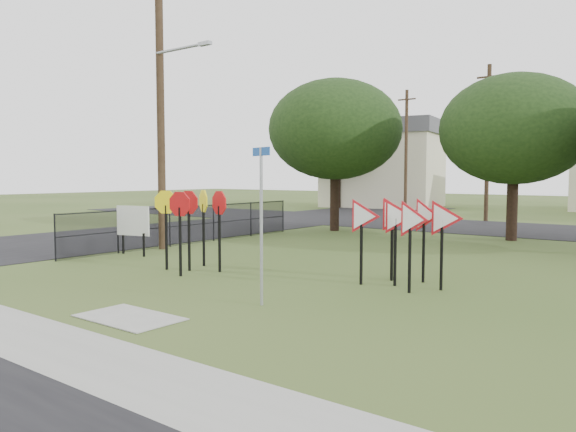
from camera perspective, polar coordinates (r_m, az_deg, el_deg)
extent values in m
plane|color=#354B1C|center=(12.68, -6.99, -8.10)|extent=(140.00, 140.00, 0.00)
cube|color=gray|center=(10.21, -24.11, -11.41)|extent=(30.00, 1.60, 0.02)
cube|color=black|center=(28.10, -10.13, -1.35)|extent=(8.00, 50.00, 0.02)
cube|color=black|center=(30.22, 20.67, -1.17)|extent=(60.00, 8.00, 0.02)
cube|color=gray|center=(11.14, -15.82, -9.90)|extent=(2.00, 1.20, 0.02)
cylinder|color=#969A9F|center=(11.52, -2.72, -1.12)|extent=(0.07, 0.07, 3.25)
cube|color=#0D3F93|center=(11.48, -2.75, 6.56)|extent=(0.64, 0.25, 0.17)
cube|color=black|center=(15.98, -10.01, -2.25)|extent=(0.06, 0.06, 1.84)
cube|color=black|center=(15.64, -6.98, -2.35)|extent=(0.06, 0.06, 1.84)
cube|color=black|center=(15.16, -10.89, -2.61)|extent=(0.06, 0.06, 1.84)
cube|color=black|center=(16.28, -12.26, -2.16)|extent=(0.06, 0.06, 1.84)
cube|color=black|center=(16.74, -8.56, -1.94)|extent=(0.06, 0.06, 1.84)
cube|color=black|center=(13.89, 7.45, -3.58)|extent=(0.05, 0.05, 1.65)
cube|color=black|center=(13.86, 10.83, -3.63)|extent=(0.05, 0.05, 1.65)
cube|color=black|center=(13.10, 12.26, -4.11)|extent=(0.05, 0.05, 1.65)
cube|color=black|center=(14.51, 10.52, -3.28)|extent=(0.05, 0.05, 1.65)
cube|color=black|center=(14.45, 13.61, -3.36)|extent=(0.05, 0.05, 1.65)
cube|color=black|center=(13.58, 15.33, -3.87)|extent=(0.05, 0.05, 1.65)
cube|color=black|center=(14.76, 10.50, -3.15)|extent=(0.05, 0.05, 1.65)
cube|color=black|center=(19.99, -16.39, -2.60)|extent=(0.06, 0.06, 0.77)
cube|color=black|center=(19.11, -14.44, -2.87)|extent=(0.06, 0.06, 0.77)
cube|color=silver|center=(19.47, -15.48, -0.47)|extent=(1.30, 0.34, 1.00)
cylinder|color=#412E1E|center=(20.95, -12.82, 10.41)|extent=(0.28, 0.28, 10.00)
cylinder|color=#969A9F|center=(20.31, -10.89, 16.37)|extent=(2.40, 0.10, 0.10)
cube|color=#969A9F|center=(19.45, -8.44, 16.94)|extent=(0.50, 0.18, 0.12)
cylinder|color=#412E1E|center=(34.56, 19.62, 6.95)|extent=(0.24, 0.24, 9.00)
cube|color=#412E1E|center=(34.97, 19.78, 13.18)|extent=(1.40, 0.10, 0.10)
cylinder|color=#412E1E|center=(43.12, 11.90, 6.50)|extent=(0.24, 0.24, 9.00)
cube|color=#412E1E|center=(43.45, 11.98, 11.52)|extent=(1.40, 0.10, 0.10)
cylinder|color=black|center=(18.88, -22.59, -2.04)|extent=(0.05, 0.05, 1.50)
cylinder|color=black|center=(20.11, -16.90, -1.53)|extent=(0.05, 0.05, 1.50)
cylinder|color=black|center=(21.52, -11.91, -1.08)|extent=(0.05, 0.05, 1.50)
cylinder|color=black|center=(23.08, -7.57, -0.67)|extent=(0.05, 0.05, 1.50)
cylinder|color=black|center=(24.75, -3.80, -0.32)|extent=(0.05, 0.05, 1.50)
cylinder|color=black|center=(26.51, -0.51, -0.01)|extent=(0.05, 0.05, 1.50)
cube|color=black|center=(22.23, -9.69, 0.95)|extent=(0.03, 11.50, 0.03)
cube|color=black|center=(22.28, -9.67, -0.87)|extent=(0.03, 11.50, 0.03)
cube|color=black|center=(22.28, -9.67, -0.87)|extent=(0.01, 11.50, 1.50)
cube|color=beige|center=(48.46, 9.66, 4.50)|extent=(10.08, 8.46, 6.00)
cube|color=#4F4F55|center=(48.62, 9.71, 8.74)|extent=(10.58, 8.88, 1.20)
cylinder|color=black|center=(27.18, 4.75, 1.27)|extent=(0.44, 0.44, 2.62)
ellipsoid|color=black|center=(27.23, 4.80, 8.75)|extent=(6.40, 6.40, 4.80)
cylinder|color=black|center=(24.78, 21.80, 0.50)|extent=(0.44, 0.44, 2.45)
ellipsoid|color=black|center=(24.81, 22.01, 8.18)|extent=(6.00, 6.00, 4.50)
cylinder|color=black|center=(46.03, 5.09, 2.57)|extent=(0.44, 0.44, 2.80)
ellipsoid|color=black|center=(46.08, 5.12, 7.27)|extent=(6.80, 6.80, 5.10)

